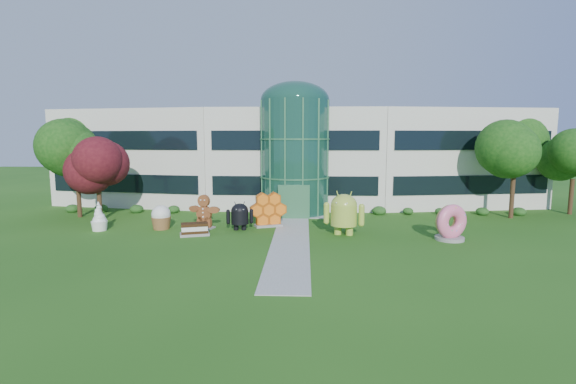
# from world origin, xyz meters

# --- Properties ---
(ground) EXTENTS (140.00, 140.00, 0.00)m
(ground) POSITION_xyz_m (0.00, 0.00, 0.00)
(ground) COLOR #215114
(ground) RESTS_ON ground
(building) EXTENTS (46.00, 15.00, 9.30)m
(building) POSITION_xyz_m (0.00, 18.00, 4.65)
(building) COLOR beige
(building) RESTS_ON ground
(atrium) EXTENTS (6.00, 6.00, 9.80)m
(atrium) POSITION_xyz_m (0.00, 12.00, 4.90)
(atrium) COLOR #194738
(atrium) RESTS_ON ground
(walkway) EXTENTS (2.40, 20.00, 0.04)m
(walkway) POSITION_xyz_m (0.00, 2.00, 0.02)
(walkway) COLOR #9E9E93
(walkway) RESTS_ON ground
(tree_red) EXTENTS (4.00, 4.00, 6.00)m
(tree_red) POSITION_xyz_m (-15.50, 7.50, 3.00)
(tree_red) COLOR #3F0C14
(tree_red) RESTS_ON ground
(trees_backdrop) EXTENTS (52.00, 8.00, 8.40)m
(trees_backdrop) POSITION_xyz_m (0.00, 13.00, 4.20)
(trees_backdrop) COLOR #134210
(trees_backdrop) RESTS_ON ground
(android_green) EXTENTS (3.34, 2.68, 3.31)m
(android_green) POSITION_xyz_m (3.57, 3.39, 1.65)
(android_green) COLOR #A2BC3C
(android_green) RESTS_ON ground
(android_black) EXTENTS (2.21, 1.67, 2.28)m
(android_black) POSITION_xyz_m (-3.77, 4.56, 1.14)
(android_black) COLOR black
(android_black) RESTS_ON ground
(donut) EXTENTS (2.55, 1.91, 2.39)m
(donut) POSITION_xyz_m (10.33, 2.17, 1.20)
(donut) COLOR #ED5A85
(donut) RESTS_ON ground
(gingerbread) EXTENTS (2.92, 1.78, 2.52)m
(gingerbread) POSITION_xyz_m (-6.46, 5.00, 1.26)
(gingerbread) COLOR brown
(gingerbread) RESTS_ON ground
(ice_cream_sandwich) EXTENTS (2.16, 1.52, 0.87)m
(ice_cream_sandwich) POSITION_xyz_m (-6.59, 2.74, 0.44)
(ice_cream_sandwich) COLOR black
(ice_cream_sandwich) RESTS_ON ground
(honeycomb) EXTENTS (3.16, 2.04, 2.34)m
(honeycomb) POSITION_xyz_m (-1.83, 5.87, 1.17)
(honeycomb) COLOR orange
(honeycomb) RESTS_ON ground
(froyo) EXTENTS (1.58, 1.58, 2.08)m
(froyo) POSITION_xyz_m (-13.82, 4.01, 1.04)
(froyo) COLOR white
(froyo) RESTS_ON ground
(cupcake) EXTENTS (1.76, 1.76, 1.77)m
(cupcake) POSITION_xyz_m (-9.55, 4.66, 0.88)
(cupcake) COLOR white
(cupcake) RESTS_ON ground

